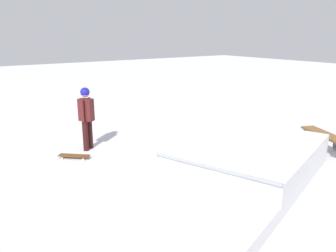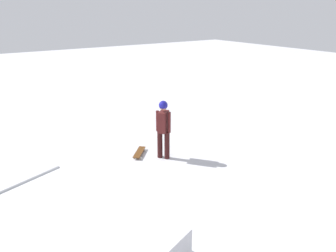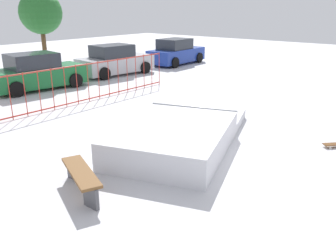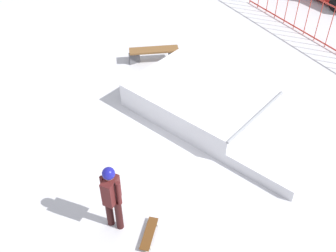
{
  "view_description": "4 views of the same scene",
  "coord_description": "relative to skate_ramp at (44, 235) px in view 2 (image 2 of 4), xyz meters",
  "views": [
    {
      "loc": [
        5.15,
        6.13,
        3.13
      ],
      "look_at": [
        0.48,
        -0.52,
        0.9
      ],
      "focal_mm": 36.5,
      "sensor_mm": 36.0,
      "label": 1
    },
    {
      "loc": [
        -5.21,
        2.11,
        4.08
      ],
      "look_at": [
        1.7,
        -2.57,
        1.0
      ],
      "focal_mm": 33.86,
      "sensor_mm": 36.0,
      "label": 2
    },
    {
      "loc": [
        -7.33,
        -4.08,
        3.57
      ],
      "look_at": [
        -0.5,
        1.48,
        0.6
      ],
      "focal_mm": 38.29,
      "sensor_mm": 36.0,
      "label": 3
    },
    {
      "loc": [
        6.67,
        -4.04,
        7.1
      ],
      "look_at": [
        0.5,
        -0.45,
        0.9
      ],
      "focal_mm": 42.74,
      "sensor_mm": 36.0,
      "label": 4
    }
  ],
  "objects": [
    {
      "name": "ground_plane",
      "position": [
        0.16,
        -1.35,
        -0.32
      ],
      "size": [
        60.0,
        60.0,
        0.0
      ],
      "primitive_type": "plane",
      "color": "silver"
    },
    {
      "name": "skateboard",
      "position": [
        2.55,
        -3.35,
        -0.24
      ],
      "size": [
        0.72,
        0.69,
        0.09
      ],
      "rotation": [
        0.0,
        0.0,
        2.39
      ],
      "color": "#593314",
      "rests_on": "ground"
    },
    {
      "name": "skater",
      "position": [
        1.96,
        -3.83,
        0.69
      ],
      "size": [
        0.4,
        0.44,
        1.73
      ],
      "rotation": [
        0.0,
        0.0,
        2.19
      ],
      "color": "black",
      "rests_on": "ground"
    },
    {
      "name": "skate_ramp",
      "position": [
        0.0,
        0.0,
        0.0
      ],
      "size": [
        5.96,
        4.24,
        0.74
      ],
      "rotation": [
        0.0,
        0.0,
        0.34
      ],
      "color": "silver",
      "rests_on": "ground"
    }
  ]
}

